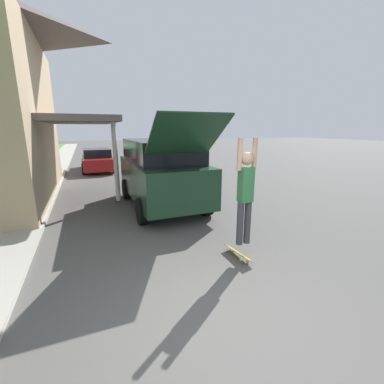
{
  "coord_description": "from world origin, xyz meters",
  "views": [
    {
      "loc": [
        -1.52,
        -2.52,
        2.56
      ],
      "look_at": [
        0.78,
        3.05,
        1.07
      ],
      "focal_mm": 24.0,
      "sensor_mm": 36.0,
      "label": 1
    }
  ],
  "objects_px": {
    "skateboarder": "(245,191)",
    "skateboard": "(238,253)",
    "suv_parked": "(161,171)",
    "car_down_street": "(98,160)"
  },
  "relations": [
    {
      "from": "suv_parked",
      "to": "car_down_street",
      "type": "distance_m",
      "value": 9.21
    },
    {
      "from": "car_down_street",
      "to": "skateboarder",
      "type": "xyz_separation_m",
      "value": [
        2.07,
        -13.23,
        0.75
      ]
    },
    {
      "from": "car_down_street",
      "to": "skateboarder",
      "type": "height_order",
      "value": "skateboarder"
    },
    {
      "from": "car_down_street",
      "to": "skateboarder",
      "type": "bearing_deg",
      "value": -81.11
    },
    {
      "from": "car_down_street",
      "to": "skateboarder",
      "type": "relative_size",
      "value": 2.14
    },
    {
      "from": "suv_parked",
      "to": "skateboard",
      "type": "relative_size",
      "value": 6.47
    },
    {
      "from": "suv_parked",
      "to": "skateboard",
      "type": "xyz_separation_m",
      "value": [
        0.42,
        -4.1,
        -1.1
      ]
    },
    {
      "from": "suv_parked",
      "to": "skateboarder",
      "type": "distance_m",
      "value": 4.2
    },
    {
      "from": "skateboarder",
      "to": "skateboard",
      "type": "height_order",
      "value": "skateboarder"
    },
    {
      "from": "skateboarder",
      "to": "skateboard",
      "type": "bearing_deg",
      "value": 129.23
    }
  ]
}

